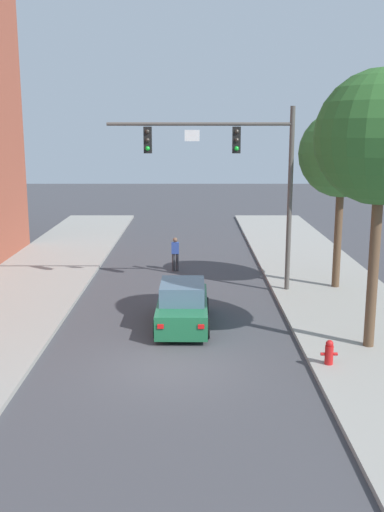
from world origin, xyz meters
name	(u,v)px	position (x,y,z in m)	size (l,w,h in m)	color
ground_plane	(172,367)	(0.00, 0.00, 0.00)	(120.00, 120.00, 0.00)	#424247
traffic_signal_mast	(239,164)	(2.44, 7.97, 5.39)	(7.50, 0.38, 7.50)	#514C47
car_lead_green	(184,306)	(0.27, 3.65, 0.72)	(1.87, 4.26, 1.60)	#1E663D
pedestrian_crossing_road	(176,252)	(-0.21, 11.91, 0.91)	(0.36, 0.22, 1.64)	#333338
fire_hydrant	(330,352)	(4.51, -0.17, 0.51)	(0.48, 0.24, 0.72)	red
street_tree_nearest	(383,138)	(6.08, 1.31, 6.47)	(3.92, 3.92, 8.31)	brown
street_tree_second	(343,154)	(6.75, 8.39, 5.74)	(3.58, 3.58, 7.41)	brown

